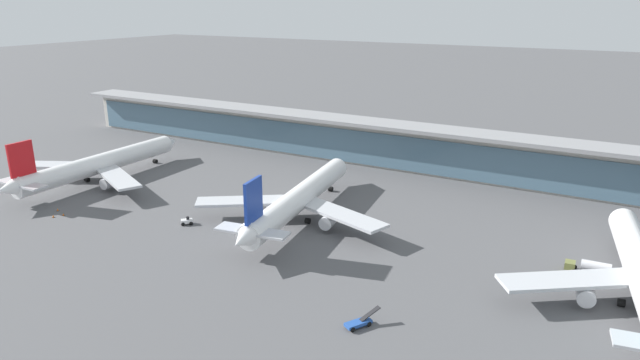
{
  "coord_description": "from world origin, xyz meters",
  "views": [
    {
      "loc": [
        69.38,
        -103.46,
        53.51
      ],
      "look_at": [
        0.0,
        19.37,
        8.15
      ],
      "focal_mm": 31.52,
      "sensor_mm": 36.0,
      "label": 1
    }
  ],
  "objects_px": {
    "safety_cone_alpha": "(53,216)",
    "safety_cone_charlie": "(63,214)",
    "service_truck_mid_apron_blue": "(359,322)",
    "service_truck_near_nose_olive": "(590,266)",
    "safety_cone_bravo": "(58,210)",
    "service_truck_under_wing_white": "(187,221)",
    "airliner_left_stand": "(97,165)",
    "airliner_centre_stand": "(298,199)"
  },
  "relations": [
    {
      "from": "service_truck_mid_apron_blue",
      "to": "safety_cone_charlie",
      "type": "distance_m",
      "value": 90.09
    },
    {
      "from": "service_truck_under_wing_white",
      "to": "safety_cone_alpha",
      "type": "relative_size",
      "value": 4.61
    },
    {
      "from": "service_truck_near_nose_olive",
      "to": "safety_cone_bravo",
      "type": "distance_m",
      "value": 130.03
    },
    {
      "from": "service_truck_under_wing_white",
      "to": "service_truck_mid_apron_blue",
      "type": "height_order",
      "value": "service_truck_mid_apron_blue"
    },
    {
      "from": "safety_cone_charlie",
      "to": "safety_cone_alpha",
      "type": "bearing_deg",
      "value": -118.51
    },
    {
      "from": "airliner_centre_stand",
      "to": "service_truck_near_nose_olive",
      "type": "height_order",
      "value": "airliner_centre_stand"
    },
    {
      "from": "safety_cone_bravo",
      "to": "airliner_left_stand",
      "type": "bearing_deg",
      "value": 115.62
    },
    {
      "from": "airliner_left_stand",
      "to": "safety_cone_bravo",
      "type": "height_order",
      "value": "airliner_left_stand"
    },
    {
      "from": "airliner_left_stand",
      "to": "safety_cone_bravo",
      "type": "bearing_deg",
      "value": -64.38
    },
    {
      "from": "service_truck_near_nose_olive",
      "to": "service_truck_under_wing_white",
      "type": "height_order",
      "value": "service_truck_near_nose_olive"
    },
    {
      "from": "airliner_left_stand",
      "to": "safety_cone_bravo",
      "type": "distance_m",
      "value": 25.55
    },
    {
      "from": "airliner_left_stand",
      "to": "service_truck_mid_apron_blue",
      "type": "relative_size",
      "value": 10.12
    },
    {
      "from": "safety_cone_charlie",
      "to": "service_truck_under_wing_white",
      "type": "bearing_deg",
      "value": 19.29
    },
    {
      "from": "airliner_centre_stand",
      "to": "safety_cone_bravo",
      "type": "bearing_deg",
      "value": -155.88
    },
    {
      "from": "airliner_centre_stand",
      "to": "service_truck_mid_apron_blue",
      "type": "xyz_separation_m",
      "value": [
        34.99,
        -37.04,
        -4.77
      ]
    },
    {
      "from": "airliner_centre_stand",
      "to": "service_truck_under_wing_white",
      "type": "height_order",
      "value": "airliner_centre_stand"
    },
    {
      "from": "service_truck_mid_apron_blue",
      "to": "safety_cone_charlie",
      "type": "xyz_separation_m",
      "value": [
        -89.62,
        9.13,
        -0.49
      ]
    },
    {
      "from": "airliner_left_stand",
      "to": "service_truck_near_nose_olive",
      "type": "relative_size",
      "value": 7.65
    },
    {
      "from": "safety_cone_charlie",
      "to": "airliner_left_stand",
      "type": "bearing_deg",
      "value": 122.16
    },
    {
      "from": "airliner_left_stand",
      "to": "service_truck_mid_apron_blue",
      "type": "height_order",
      "value": "airliner_left_stand"
    },
    {
      "from": "safety_cone_bravo",
      "to": "service_truck_under_wing_white",
      "type": "bearing_deg",
      "value": 14.97
    },
    {
      "from": "service_truck_under_wing_white",
      "to": "safety_cone_charlie",
      "type": "xyz_separation_m",
      "value": [
        -32.17,
        -11.26,
        -0.56
      ]
    },
    {
      "from": "service_truck_under_wing_white",
      "to": "safety_cone_alpha",
      "type": "bearing_deg",
      "value": -158.12
    },
    {
      "from": "airliner_left_stand",
      "to": "service_truck_under_wing_white",
      "type": "relative_size",
      "value": 20.56
    },
    {
      "from": "safety_cone_alpha",
      "to": "safety_cone_charlie",
      "type": "height_order",
      "value": "same"
    },
    {
      "from": "safety_cone_alpha",
      "to": "safety_cone_bravo",
      "type": "height_order",
      "value": "same"
    },
    {
      "from": "airliner_left_stand",
      "to": "safety_cone_bravo",
      "type": "relative_size",
      "value": 94.83
    },
    {
      "from": "airliner_left_stand",
      "to": "airliner_centre_stand",
      "type": "height_order",
      "value": "same"
    },
    {
      "from": "safety_cone_alpha",
      "to": "safety_cone_bravo",
      "type": "distance_m",
      "value": 4.81
    },
    {
      "from": "airliner_left_stand",
      "to": "service_truck_mid_apron_blue",
      "type": "xyz_separation_m",
      "value": [
        104.75,
        -33.18,
        -4.77
      ]
    },
    {
      "from": "service_truck_under_wing_white",
      "to": "service_truck_mid_apron_blue",
      "type": "distance_m",
      "value": 60.96
    },
    {
      "from": "service_truck_under_wing_white",
      "to": "safety_cone_bravo",
      "type": "xyz_separation_m",
      "value": [
        -36.49,
        -9.76,
        -0.56
      ]
    },
    {
      "from": "service_truck_near_nose_olive",
      "to": "airliner_left_stand",
      "type": "bearing_deg",
      "value": -176.86
    },
    {
      "from": "airliner_centre_stand",
      "to": "safety_cone_charlie",
      "type": "xyz_separation_m",
      "value": [
        -54.64,
        -27.91,
        -5.26
      ]
    },
    {
      "from": "service_truck_near_nose_olive",
      "to": "service_truck_under_wing_white",
      "type": "relative_size",
      "value": 2.69
    },
    {
      "from": "safety_cone_bravo",
      "to": "safety_cone_charlie",
      "type": "bearing_deg",
      "value": -19.24
    },
    {
      "from": "service_truck_near_nose_olive",
      "to": "safety_cone_charlie",
      "type": "xyz_separation_m",
      "value": [
        -122.19,
        -31.58,
        -1.39
      ]
    },
    {
      "from": "service_truck_mid_apron_blue",
      "to": "safety_cone_alpha",
      "type": "bearing_deg",
      "value": 175.59
    },
    {
      "from": "service_truck_near_nose_olive",
      "to": "safety_cone_alpha",
      "type": "bearing_deg",
      "value": -164.72
    },
    {
      "from": "service_truck_mid_apron_blue",
      "to": "safety_cone_alpha",
      "type": "distance_m",
      "value": 91.05
    },
    {
      "from": "airliner_centre_stand",
      "to": "safety_cone_charlie",
      "type": "distance_m",
      "value": 61.58
    },
    {
      "from": "service_truck_under_wing_white",
      "to": "safety_cone_charlie",
      "type": "height_order",
      "value": "service_truck_under_wing_white"
    }
  ]
}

